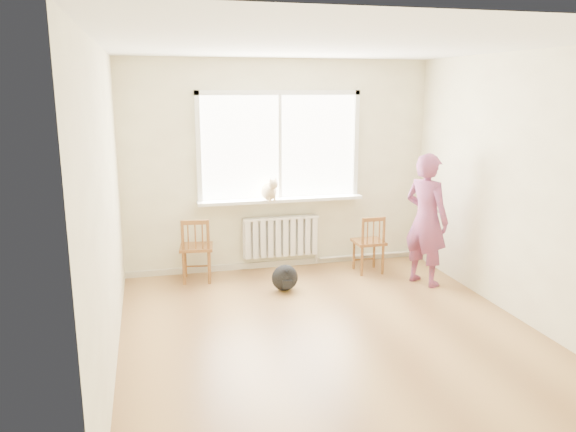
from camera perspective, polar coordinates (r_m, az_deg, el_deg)
floor at (r=5.56m, az=4.58°, el=-12.04°), size 4.50×4.50×0.00m
ceiling at (r=5.05m, az=5.15°, el=16.95°), size 4.50×4.50×0.00m
back_wall at (r=7.27m, az=-0.91°, el=5.08°), size 4.00×0.01×2.70m
window at (r=7.21m, az=-0.87°, el=7.51°), size 2.12×0.05×1.42m
windowsill at (r=7.23m, az=-0.70°, el=1.67°), size 2.15×0.22×0.04m
radiator at (r=7.36m, az=-0.72°, el=-2.05°), size 1.00×0.12×0.55m
heating_pipe at (r=7.86m, az=8.15°, el=-3.93°), size 1.40×0.04×0.04m
baseboard at (r=7.55m, az=-0.85°, el=-4.84°), size 4.00×0.03×0.08m
chair_left at (r=6.96m, az=-9.30°, el=-3.40°), size 0.44×0.42×0.80m
chair_right at (r=7.28m, az=8.32°, el=-2.84°), size 0.37×0.36×0.76m
person at (r=6.90m, az=13.87°, el=-0.36°), size 0.60×0.69×1.60m
cat at (r=7.09m, az=-1.92°, el=2.61°), size 0.25×0.45×0.31m
backpack at (r=6.64m, az=-0.33°, el=-6.29°), size 0.37×0.32×0.31m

